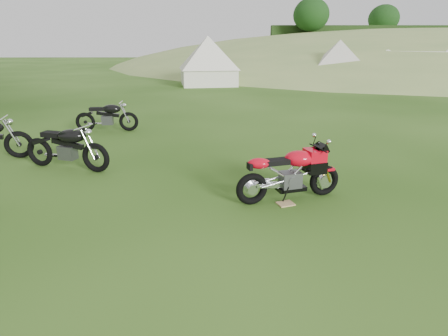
{
  "coord_description": "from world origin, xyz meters",
  "views": [
    {
      "loc": [
        0.19,
        -5.35,
        2.66
      ],
      "look_at": [
        0.25,
        0.4,
        0.7
      ],
      "focal_mm": 30.0,
      "sensor_mm": 36.0,
      "label": 1
    }
  ],
  "objects_px": {
    "sport_motorcycle": "(290,170)",
    "tent_left": "(208,62)",
    "caravan": "(414,66)",
    "plywood_board": "(286,204)",
    "vintage_moto_b": "(66,146)",
    "vintage_moto_d": "(107,116)",
    "tent_right": "(339,62)"
  },
  "relations": [
    {
      "from": "sport_motorcycle",
      "to": "plywood_board",
      "type": "distance_m",
      "value": 0.59
    },
    {
      "from": "plywood_board",
      "to": "tent_left",
      "type": "distance_m",
      "value": 18.41
    },
    {
      "from": "vintage_moto_d",
      "to": "tent_left",
      "type": "height_order",
      "value": "tent_left"
    },
    {
      "from": "caravan",
      "to": "plywood_board",
      "type": "bearing_deg",
      "value": -99.25
    },
    {
      "from": "plywood_board",
      "to": "tent_right",
      "type": "relative_size",
      "value": 0.09
    },
    {
      "from": "tent_left",
      "to": "tent_right",
      "type": "height_order",
      "value": "tent_left"
    },
    {
      "from": "sport_motorcycle",
      "to": "tent_left",
      "type": "bearing_deg",
      "value": 79.84
    },
    {
      "from": "plywood_board",
      "to": "vintage_moto_b",
      "type": "xyz_separation_m",
      "value": [
        -4.42,
        1.89,
        0.52
      ]
    },
    {
      "from": "tent_left",
      "to": "caravan",
      "type": "height_order",
      "value": "tent_left"
    },
    {
      "from": "tent_right",
      "to": "vintage_moto_b",
      "type": "bearing_deg",
      "value": -112.55
    },
    {
      "from": "plywood_board",
      "to": "tent_right",
      "type": "bearing_deg",
      "value": 71.2
    },
    {
      "from": "plywood_board",
      "to": "vintage_moto_b",
      "type": "distance_m",
      "value": 4.84
    },
    {
      "from": "vintage_moto_b",
      "to": "vintage_moto_d",
      "type": "relative_size",
      "value": 1.09
    },
    {
      "from": "plywood_board",
      "to": "tent_left",
      "type": "bearing_deg",
      "value": 95.85
    },
    {
      "from": "vintage_moto_b",
      "to": "caravan",
      "type": "height_order",
      "value": "caravan"
    },
    {
      "from": "sport_motorcycle",
      "to": "plywood_board",
      "type": "height_order",
      "value": "sport_motorcycle"
    },
    {
      "from": "sport_motorcycle",
      "to": "caravan",
      "type": "height_order",
      "value": "caravan"
    },
    {
      "from": "sport_motorcycle",
      "to": "tent_left",
      "type": "distance_m",
      "value": 18.17
    },
    {
      "from": "tent_left",
      "to": "caravan",
      "type": "bearing_deg",
      "value": -1.43
    },
    {
      "from": "vintage_moto_b",
      "to": "vintage_moto_d",
      "type": "height_order",
      "value": "vintage_moto_b"
    },
    {
      "from": "sport_motorcycle",
      "to": "tent_right",
      "type": "height_order",
      "value": "tent_right"
    },
    {
      "from": "vintage_moto_d",
      "to": "caravan",
      "type": "bearing_deg",
      "value": 38.67
    },
    {
      "from": "vintage_moto_d",
      "to": "sport_motorcycle",
      "type": "bearing_deg",
      "value": -51.01
    },
    {
      "from": "tent_right",
      "to": "plywood_board",
      "type": "bearing_deg",
      "value": -99.27
    },
    {
      "from": "vintage_moto_b",
      "to": "caravan",
      "type": "bearing_deg",
      "value": 65.24
    },
    {
      "from": "vintage_moto_d",
      "to": "tent_right",
      "type": "relative_size",
      "value": 0.59
    },
    {
      "from": "vintage_moto_d",
      "to": "tent_right",
      "type": "distance_m",
      "value": 18.06
    },
    {
      "from": "vintage_moto_b",
      "to": "tent_left",
      "type": "height_order",
      "value": "tent_left"
    },
    {
      "from": "plywood_board",
      "to": "tent_left",
      "type": "height_order",
      "value": "tent_left"
    },
    {
      "from": "plywood_board",
      "to": "tent_left",
      "type": "relative_size",
      "value": 0.08
    },
    {
      "from": "caravan",
      "to": "tent_left",
      "type": "bearing_deg",
      "value": -151.34
    },
    {
      "from": "sport_motorcycle",
      "to": "vintage_moto_d",
      "type": "distance_m",
      "value": 7.05
    }
  ]
}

